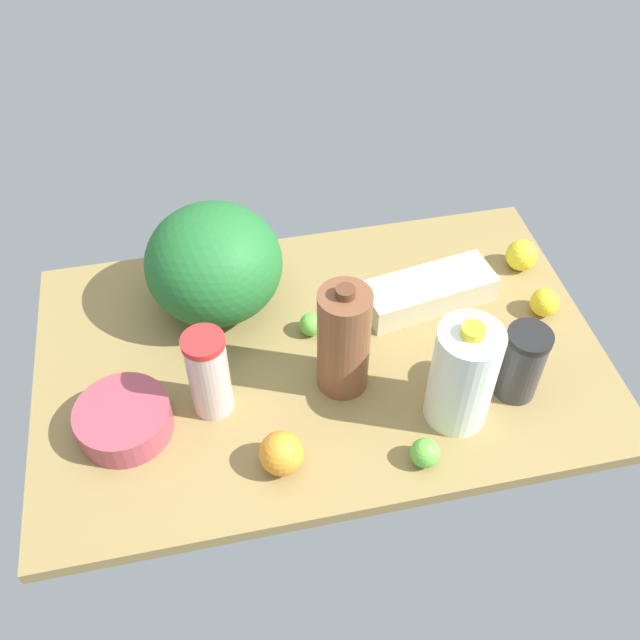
% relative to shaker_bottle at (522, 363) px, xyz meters
% --- Properties ---
extents(countertop, '(1.20, 0.76, 0.03)m').
position_rel_shaker_bottle_xyz_m(countertop, '(-0.37, 0.18, -0.10)').
color(countertop, olive).
rests_on(countertop, ground).
extents(shaker_bottle, '(0.09, 0.09, 0.17)m').
position_rel_shaker_bottle_xyz_m(shaker_bottle, '(0.00, 0.00, 0.00)').
color(shaker_bottle, '#343233').
rests_on(shaker_bottle, countertop).
extents(egg_carton, '(0.31, 0.16, 0.07)m').
position_rel_shaker_bottle_xyz_m(egg_carton, '(-0.10, 0.28, -0.05)').
color(egg_carton, beige).
rests_on(egg_carton, countertop).
extents(watermelon, '(0.30, 0.30, 0.25)m').
position_rel_shaker_bottle_xyz_m(watermelon, '(-0.56, 0.36, 0.04)').
color(watermelon, '#21692C').
rests_on(watermelon, countertop).
extents(tumbler_cup, '(0.08, 0.08, 0.20)m').
position_rel_shaker_bottle_xyz_m(tumbler_cup, '(-0.61, 0.09, 0.02)').
color(tumbler_cup, beige).
rests_on(tumbler_cup, countertop).
extents(mixing_bowl, '(0.18, 0.18, 0.06)m').
position_rel_shaker_bottle_xyz_m(mixing_bowl, '(-0.78, 0.07, -0.05)').
color(mixing_bowl, '#A4424F').
rests_on(mixing_bowl, countertop).
extents(milk_jug, '(0.12, 0.12, 0.25)m').
position_rel_shaker_bottle_xyz_m(milk_jug, '(-0.14, -0.03, 0.03)').
color(milk_jug, white).
rests_on(milk_jug, countertop).
extents(chocolate_milk_jug, '(0.10, 0.10, 0.27)m').
position_rel_shaker_bottle_xyz_m(chocolate_milk_jug, '(-0.34, 0.09, 0.04)').
color(chocolate_milk_jug, brown).
rests_on(chocolate_milk_jug, countertop).
extents(lime_by_jug, '(0.06, 0.06, 0.06)m').
position_rel_shaker_bottle_xyz_m(lime_by_jug, '(-0.23, -0.12, -0.06)').
color(lime_by_jug, '#61BA3E').
rests_on(lime_by_jug, countertop).
extents(lemon_loose, '(0.06, 0.06, 0.06)m').
position_rel_shaker_bottle_xyz_m(lemon_loose, '(0.15, 0.19, -0.05)').
color(lemon_loose, yellow).
rests_on(lemon_loose, countertop).
extents(lemon_near_front, '(0.07, 0.07, 0.07)m').
position_rel_shaker_bottle_xyz_m(lemon_near_front, '(0.15, 0.34, -0.05)').
color(lemon_near_front, yellow).
rests_on(lemon_near_front, countertop).
extents(lime_beside_bowl, '(0.05, 0.05, 0.05)m').
position_rel_shaker_bottle_xyz_m(lime_beside_bowl, '(-0.38, 0.24, -0.06)').
color(lime_beside_bowl, '#61BB3F').
rests_on(lime_beside_bowl, countertop).
extents(orange_far_back, '(0.08, 0.08, 0.08)m').
position_rel_shaker_bottle_xyz_m(orange_far_back, '(-0.50, -0.08, -0.04)').
color(orange_far_back, orange).
rests_on(orange_far_back, countertop).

